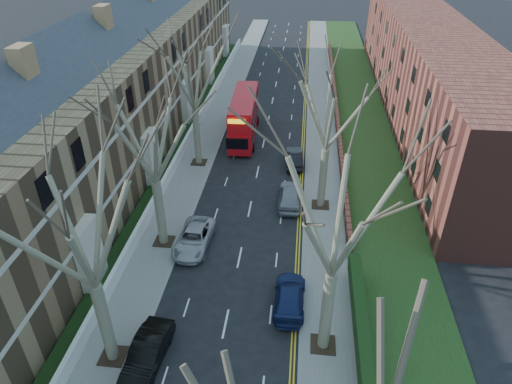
% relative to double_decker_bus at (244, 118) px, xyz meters
% --- Properties ---
extents(pavement_left, '(3.00, 102.00, 0.12)m').
position_rel_double_decker_bus_xyz_m(pavement_left, '(-3.81, 4.66, -2.06)').
color(pavement_left, slate).
rests_on(pavement_left, ground).
extents(pavement_right, '(3.00, 102.00, 0.12)m').
position_rel_double_decker_bus_xyz_m(pavement_right, '(8.19, 4.66, -2.06)').
color(pavement_right, slate).
rests_on(pavement_right, ground).
extents(terrace_left, '(9.70, 78.00, 13.60)m').
position_rel_double_decker_bus_xyz_m(terrace_left, '(-11.45, -3.34, 3.41)').
color(terrace_left, brown).
rests_on(terrace_left, ground).
extents(flats_right, '(13.97, 54.00, 10.00)m').
position_rel_double_decker_bus_xyz_m(flats_right, '(19.65, 8.66, 2.86)').
color(flats_right, brown).
rests_on(flats_right, ground).
extents(front_wall_left, '(0.30, 78.00, 1.00)m').
position_rel_double_decker_bus_xyz_m(front_wall_left, '(-5.46, -3.34, -1.50)').
color(front_wall_left, white).
rests_on(front_wall_left, ground).
extents(grass_verge_right, '(6.00, 102.00, 0.06)m').
position_rel_double_decker_bus_xyz_m(grass_verge_right, '(12.69, 4.66, -1.97)').
color(grass_verge_right, '#223914').
rests_on(grass_verge_right, ground).
extents(tree_left_mid, '(10.50, 10.50, 14.71)m').
position_rel_double_decker_bus_xyz_m(tree_left_mid, '(-3.51, -28.34, 7.44)').
color(tree_left_mid, '#706850').
rests_on(tree_left_mid, ground).
extents(tree_left_far, '(10.15, 10.15, 14.22)m').
position_rel_double_decker_bus_xyz_m(tree_left_far, '(-3.51, -18.34, 7.12)').
color(tree_left_far, '#706850').
rests_on(tree_left_far, ground).
extents(tree_left_dist, '(10.50, 10.50, 14.71)m').
position_rel_double_decker_bus_xyz_m(tree_left_dist, '(-3.51, -6.34, 7.44)').
color(tree_left_dist, '#706850').
rests_on(tree_left_dist, ground).
extents(tree_right_mid, '(10.50, 10.50, 14.71)m').
position_rel_double_decker_bus_xyz_m(tree_right_mid, '(7.89, -26.34, 7.44)').
color(tree_right_mid, '#706850').
rests_on(tree_right_mid, ground).
extents(tree_right_far, '(10.15, 10.15, 14.22)m').
position_rel_double_decker_bus_xyz_m(tree_right_far, '(7.89, -12.34, 7.12)').
color(tree_right_far, '#706850').
rests_on(tree_right_far, ground).
extents(double_decker_bus, '(2.93, 10.35, 4.32)m').
position_rel_double_decker_bus_xyz_m(double_decker_bus, '(0.00, 0.00, 0.00)').
color(double_decker_bus, red).
rests_on(double_decker_bus, ground).
extents(car_left_mid, '(1.94, 4.61, 1.48)m').
position_rel_double_decker_bus_xyz_m(car_left_mid, '(-1.51, -28.38, -1.38)').
color(car_left_mid, black).
rests_on(car_left_mid, ground).
extents(car_left_far, '(2.54, 5.06, 1.37)m').
position_rel_double_decker_bus_xyz_m(car_left_far, '(-1.21, -18.42, -1.43)').
color(car_left_far, '#A7A6AB').
rests_on(car_left_far, ground).
extents(car_right_near, '(1.89, 4.62, 1.34)m').
position_rel_double_decker_bus_xyz_m(car_right_near, '(5.86, -23.39, -1.45)').
color(car_right_near, '#172150').
rests_on(car_right_near, ground).
extents(car_right_mid, '(1.99, 4.71, 1.59)m').
position_rel_double_decker_bus_xyz_m(car_right_mid, '(5.38, -12.21, -1.32)').
color(car_right_mid, gray).
rests_on(car_right_mid, ground).
extents(car_right_far, '(1.80, 4.39, 1.41)m').
position_rel_double_decker_bus_xyz_m(car_right_far, '(5.48, -5.47, -1.41)').
color(car_right_far, black).
rests_on(car_right_far, ground).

